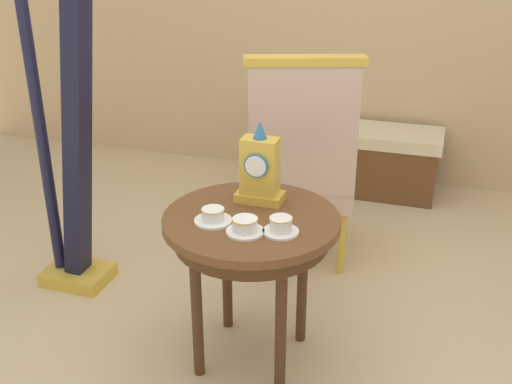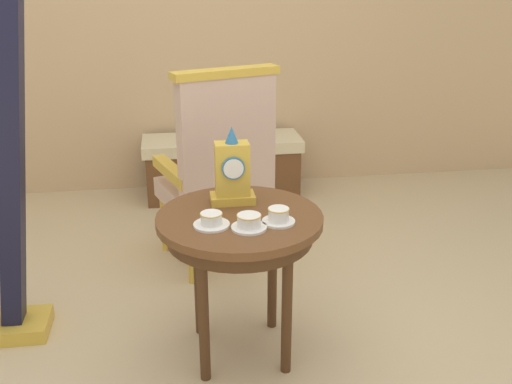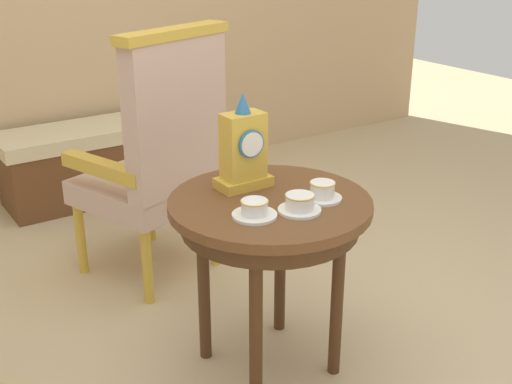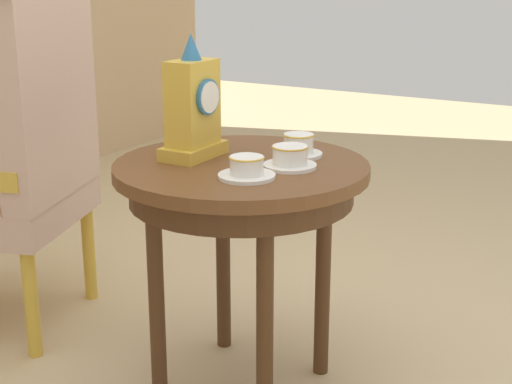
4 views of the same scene
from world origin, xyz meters
TOP-DOWN VIEW (x-y plane):
  - side_table at (0.04, 0.03)m, footprint 0.69×0.69m
  - teacup_left at (-0.08, -0.06)m, footprint 0.14×0.14m
  - teacup_right at (0.06, -0.10)m, footprint 0.14×0.14m
  - teacup_center at (0.19, -0.07)m, footprint 0.13×0.13m
  - mantel_clock at (0.03, 0.18)m, footprint 0.19×0.11m
  - armchair at (0.03, 0.86)m, footprint 0.68×0.67m

SIDE VIEW (x-z plane):
  - side_table at x=0.04m, z-range 0.25..0.91m
  - armchair at x=0.03m, z-range 0.02..1.16m
  - teacup_left at x=-0.08m, z-range 0.66..0.71m
  - teacup_right at x=0.06m, z-range 0.66..0.72m
  - teacup_center at x=0.19m, z-range 0.66..0.72m
  - mantel_clock at x=0.03m, z-range 0.63..0.96m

